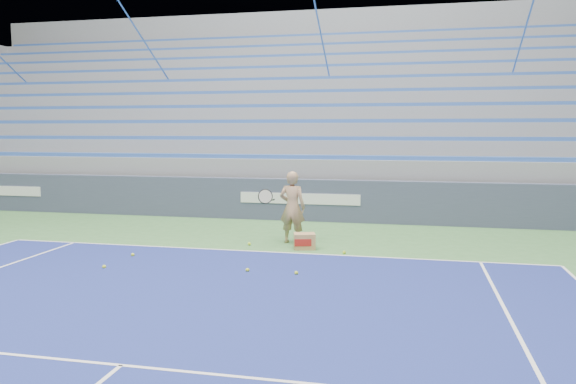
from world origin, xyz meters
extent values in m
cube|color=white|center=(0.00, 11.88, 0.01)|extent=(10.97, 0.05, 0.00)
cube|color=white|center=(0.00, 6.40, 0.01)|extent=(8.23, 0.05, 0.00)
cube|color=#3C435B|center=(0.00, 15.88, 0.55)|extent=(30.00, 0.30, 1.10)
cube|color=white|center=(-9.00, 15.72, 0.60)|extent=(2.60, 0.02, 0.28)
cube|color=white|center=(0.00, 15.72, 0.60)|extent=(3.20, 0.02, 0.28)
cube|color=gray|center=(0.00, 20.43, 0.55)|extent=(30.00, 8.50, 1.10)
cube|color=gray|center=(0.00, 20.43, 1.35)|extent=(30.00, 8.50, 0.50)
cube|color=#315BB3|center=(0.00, 16.56, 1.66)|extent=(29.60, 0.42, 0.11)
cube|color=gray|center=(0.00, 20.86, 1.85)|extent=(30.00, 7.65, 0.50)
cube|color=#315BB3|center=(0.00, 17.41, 2.16)|extent=(29.60, 0.42, 0.11)
cube|color=gray|center=(0.00, 21.28, 2.35)|extent=(30.00, 6.80, 0.50)
cube|color=#315BB3|center=(0.00, 18.26, 2.66)|extent=(29.60, 0.42, 0.11)
cube|color=gray|center=(0.00, 21.71, 2.85)|extent=(30.00, 5.95, 0.50)
cube|color=#315BB3|center=(0.00, 19.11, 3.16)|extent=(29.60, 0.42, 0.11)
cube|color=gray|center=(0.00, 22.13, 3.35)|extent=(30.00, 5.10, 0.50)
cube|color=#315BB3|center=(0.00, 19.96, 3.66)|extent=(29.60, 0.42, 0.11)
cube|color=gray|center=(0.00, 22.56, 3.85)|extent=(30.00, 4.25, 0.50)
cube|color=#315BB3|center=(0.00, 20.81, 4.15)|extent=(29.60, 0.42, 0.11)
cube|color=gray|center=(0.00, 22.98, 4.35)|extent=(30.00, 3.40, 0.50)
cube|color=#315BB3|center=(0.00, 21.66, 4.65)|extent=(29.60, 0.42, 0.11)
cube|color=gray|center=(0.00, 23.41, 4.85)|extent=(30.00, 2.55, 0.50)
cube|color=#315BB3|center=(0.00, 22.51, 5.15)|extent=(29.60, 0.42, 0.11)
cube|color=gray|center=(0.00, 23.84, 5.35)|extent=(30.00, 1.70, 0.50)
cube|color=#315BB3|center=(0.00, 23.36, 5.65)|extent=(29.60, 0.42, 0.11)
cube|color=gray|center=(0.00, 24.26, 5.85)|extent=(30.00, 0.85, 0.50)
cube|color=#315BB3|center=(0.00, 24.21, 6.15)|extent=(29.60, 0.42, 0.11)
cube|color=gray|center=(0.00, 24.98, 3.65)|extent=(31.00, 0.40, 7.30)
cylinder|color=#386FC7|center=(-12.00, 20.43, 4.60)|extent=(0.05, 8.53, 5.04)
cylinder|color=#386FC7|center=(-6.00, 20.43, 4.60)|extent=(0.05, 8.53, 5.04)
cylinder|color=#386FC7|center=(0.00, 20.43, 4.60)|extent=(0.05, 8.53, 5.04)
cylinder|color=#386FC7|center=(6.00, 20.43, 4.60)|extent=(0.05, 8.53, 5.04)
imported|color=tan|center=(0.41, 12.89, 0.77)|extent=(0.60, 0.43, 1.54)
cylinder|color=black|center=(0.06, 12.64, 0.95)|extent=(0.12, 0.27, 0.08)
cylinder|color=beige|center=(-0.04, 12.36, 1.05)|extent=(0.29, 0.16, 0.28)
torus|color=black|center=(-0.04, 12.36, 1.05)|extent=(0.31, 0.18, 0.30)
cube|color=#AA8052|center=(0.78, 12.37, 0.16)|extent=(0.49, 0.42, 0.32)
cube|color=#B21E19|center=(0.78, 12.21, 0.16)|extent=(0.33, 0.10, 0.14)
sphere|color=#D2E72F|center=(-0.41, 12.46, 0.03)|extent=(0.07, 0.07, 0.07)
sphere|color=#D2E72F|center=(0.17, 10.34, 0.03)|extent=(0.07, 0.07, 0.07)
sphere|color=#D2E72F|center=(1.02, 10.33, 0.03)|extent=(0.07, 0.07, 0.07)
sphere|color=#D2E72F|center=(-2.29, 10.99, 0.03)|extent=(0.07, 0.07, 0.07)
sphere|color=#D2E72F|center=(-2.32, 10.03, 0.03)|extent=(0.07, 0.07, 0.07)
sphere|color=#D2E72F|center=(1.62, 12.07, 0.03)|extent=(0.07, 0.07, 0.07)
camera|label=1|loc=(2.84, 1.41, 2.41)|focal=35.00mm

